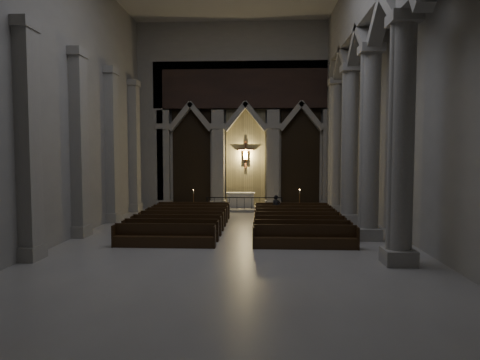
% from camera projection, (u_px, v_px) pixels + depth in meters
% --- Properties ---
extents(room, '(24.00, 24.10, 12.00)m').
position_uv_depth(room, '(235.00, 48.00, 16.20)').
color(room, '#999792').
rests_on(room, ground).
extents(sanctuary_wall, '(14.00, 0.77, 12.00)m').
position_uv_depth(sanctuary_wall, '(246.00, 107.00, 27.76)').
color(sanctuary_wall, gray).
rests_on(sanctuary_wall, ground).
extents(right_arcade, '(1.00, 24.00, 12.00)m').
position_uv_depth(right_arcade, '(372.00, 49.00, 17.24)').
color(right_arcade, gray).
rests_on(right_arcade, ground).
extents(left_pilasters, '(0.60, 13.00, 8.03)m').
position_uv_depth(left_pilasters, '(97.00, 147.00, 20.26)').
color(left_pilasters, gray).
rests_on(left_pilasters, ground).
extents(sanctuary_step, '(8.50, 2.60, 0.15)m').
position_uv_depth(sanctuary_step, '(245.00, 208.00, 27.25)').
color(sanctuary_step, gray).
rests_on(sanctuary_step, ground).
extents(altar, '(1.83, 0.73, 0.93)m').
position_uv_depth(altar, '(241.00, 200.00, 27.42)').
color(altar, beige).
rests_on(altar, sanctuary_step).
extents(altar_rail, '(4.68, 0.09, 0.92)m').
position_uv_depth(altar_rail, '(244.00, 202.00, 26.29)').
color(altar_rail, black).
rests_on(altar_rail, ground).
extents(candle_stand_left, '(0.23, 0.23, 1.35)m').
position_uv_depth(candle_stand_left, '(194.00, 206.00, 26.35)').
color(candle_stand_left, olive).
rests_on(candle_stand_left, ground).
extents(candle_stand_right, '(0.24, 0.24, 1.44)m').
position_uv_depth(candle_stand_right, '(300.00, 207.00, 25.65)').
color(candle_stand_right, olive).
rests_on(candle_stand_right, ground).
extents(pews, '(9.38, 7.63, 0.89)m').
position_uv_depth(pews, '(239.00, 224.00, 19.91)').
color(pews, black).
rests_on(pews, ground).
extents(worshipper, '(0.48, 0.32, 1.31)m').
position_uv_depth(worshipper, '(276.00, 207.00, 23.40)').
color(worshipper, black).
rests_on(worshipper, ground).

